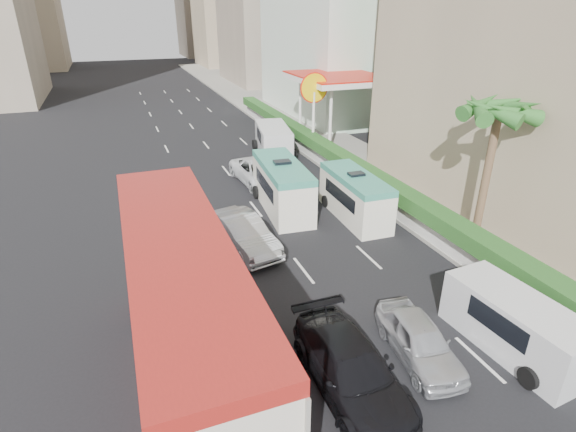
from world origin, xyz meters
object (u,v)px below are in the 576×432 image
double_decker_bus (186,320)px  panel_van_far (273,140)px  van_asset (259,183)px  car_silver_lane_a (243,248)px  shell_station (337,109)px  palm_tree (485,181)px  panel_van_near (515,325)px  minibus_far (355,197)px  minibus_near (282,187)px  car_black (350,389)px  car_silver_lane_b (417,356)px

double_decker_bus → panel_van_far: 23.84m
double_decker_bus → van_asset: (7.04, 15.89, -2.53)m
car_silver_lane_a → shell_station: (12.32, 15.18, 2.75)m
car_silver_lane_a → panel_van_far: bearing=53.4°
van_asset → palm_tree: palm_tree is taller
car_silver_lane_a → panel_van_near: (6.47, -9.73, 0.94)m
palm_tree → shell_station: 19.14m
minibus_far → shell_station: size_ratio=0.68×
car_silver_lane_a → minibus_near: bearing=35.9°
double_decker_bus → van_asset: bearing=66.1°
car_black → minibus_far: (5.91, 10.69, 1.20)m
panel_van_near → shell_station: (5.86, 24.91, 1.81)m
panel_van_near → shell_station: size_ratio=0.59×
panel_van_far → shell_station: bearing=23.8°
car_silver_lane_a → palm_tree: 11.33m
minibus_near → panel_van_near: bearing=-71.9°
shell_station → car_silver_lane_a: bearing=-129.1°
minibus_near → shell_station: bearing=56.9°
van_asset → shell_station: shell_station is taller
panel_van_near → minibus_near: bearing=98.6°
car_silver_lane_b → palm_tree: palm_tree is taller
minibus_far → panel_van_far: minibus_far is taller
van_asset → panel_van_far: bearing=57.2°
minibus_far → panel_van_near: 11.00m
panel_van_far → palm_tree: palm_tree is taller
minibus_far → panel_van_far: 12.52m
van_asset → shell_station: bearing=33.1°
car_silver_lane_a → car_silver_lane_b: 9.58m
minibus_far → panel_van_near: size_ratio=1.15×
panel_van_near → panel_van_far: 23.51m
minibus_far → shell_station: shell_station is taller
car_silver_lane_b → minibus_far: minibus_far is taller
car_silver_lane_b → car_black: 2.72m
minibus_near → minibus_far: minibus_near is taller
minibus_near → panel_van_near: minibus_near is taller
car_black → panel_van_near: 5.90m
van_asset → panel_van_far: 6.52m
double_decker_bus → shell_station: bearing=55.2°
panel_van_near → shell_station: 25.65m
minibus_near → panel_van_far: (2.98, 10.10, -0.25)m
car_silver_lane_a → minibus_far: (6.55, 1.26, 1.20)m
car_silver_lane_b → minibus_near: minibus_near is taller
double_decker_bus → shell_station: size_ratio=1.38×
car_silver_lane_b → panel_van_far: 22.99m
panel_van_far → palm_tree: (3.80, -17.60, 2.29)m
car_silver_lane_a → car_silver_lane_b: (3.33, -8.99, 0.00)m
double_decker_bus → shell_station: 28.02m
car_silver_lane_a → shell_station: 19.75m
double_decker_bus → minibus_far: double_decker_bus is taller
car_black → minibus_near: bearing=78.9°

